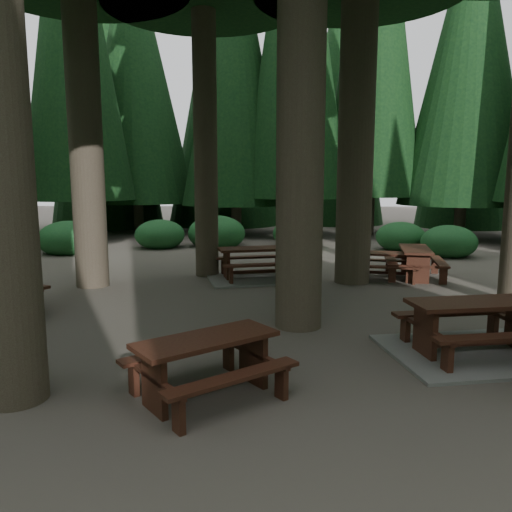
{
  "coord_description": "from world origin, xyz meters",
  "views": [
    {
      "loc": [
        0.33,
        -8.67,
        2.68
      ],
      "look_at": [
        -0.01,
        1.45,
        1.1
      ],
      "focal_mm": 35.0,
      "sensor_mm": 36.0,
      "label": 1
    }
  ],
  "objects_px": {
    "picnic_table_d": "(387,261)",
    "picnic_table_e": "(207,357)",
    "picnic_table_c": "(255,268)",
    "picnic_table_a": "(473,336)",
    "picnic_table_f": "(415,258)"
  },
  "relations": [
    {
      "from": "picnic_table_c",
      "to": "picnic_table_d",
      "type": "distance_m",
      "value": 3.54
    },
    {
      "from": "picnic_table_a",
      "to": "picnic_table_e",
      "type": "height_order",
      "value": "picnic_table_a"
    },
    {
      "from": "picnic_table_d",
      "to": "picnic_table_e",
      "type": "xyz_separation_m",
      "value": [
        -3.88,
        -7.47,
        0.03
      ]
    },
    {
      "from": "picnic_table_c",
      "to": "picnic_table_d",
      "type": "bearing_deg",
      "value": -12.89
    },
    {
      "from": "picnic_table_a",
      "to": "picnic_table_f",
      "type": "xyz_separation_m",
      "value": [
        0.8,
        6.03,
        0.25
      ]
    },
    {
      "from": "picnic_table_a",
      "to": "picnic_table_d",
      "type": "xyz_separation_m",
      "value": [
        0.01,
        5.86,
        0.18
      ]
    },
    {
      "from": "picnic_table_a",
      "to": "picnic_table_f",
      "type": "distance_m",
      "value": 6.09
    },
    {
      "from": "picnic_table_e",
      "to": "picnic_table_d",
      "type": "bearing_deg",
      "value": 23.94
    },
    {
      "from": "picnic_table_a",
      "to": "picnic_table_d",
      "type": "relative_size",
      "value": 1.5
    },
    {
      "from": "picnic_table_d",
      "to": "picnic_table_f",
      "type": "distance_m",
      "value": 0.8
    },
    {
      "from": "picnic_table_a",
      "to": "picnic_table_c",
      "type": "xyz_separation_m",
      "value": [
        -3.52,
        5.76,
        0.0
      ]
    },
    {
      "from": "picnic_table_a",
      "to": "picnic_table_d",
      "type": "height_order",
      "value": "picnic_table_a"
    },
    {
      "from": "picnic_table_a",
      "to": "picnic_table_d",
      "type": "distance_m",
      "value": 5.86
    },
    {
      "from": "picnic_table_d",
      "to": "picnic_table_e",
      "type": "height_order",
      "value": "picnic_table_e"
    },
    {
      "from": "picnic_table_a",
      "to": "picnic_table_e",
      "type": "relative_size",
      "value": 1.25
    }
  ]
}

